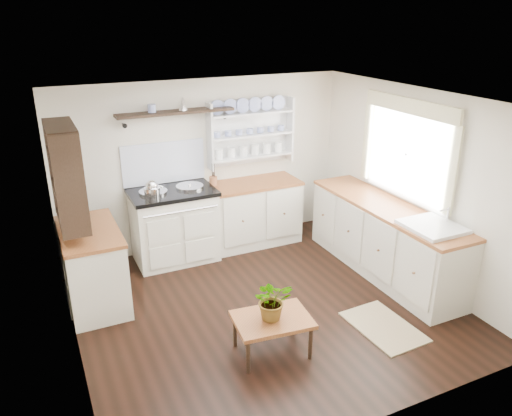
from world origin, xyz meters
name	(u,v)px	position (x,y,z in m)	size (l,w,h in m)	color
floor	(265,306)	(0.00, 0.00, 0.00)	(4.00, 3.80, 0.01)	black
wall_back	(205,165)	(0.00, 1.90, 1.15)	(4.00, 0.02, 2.30)	beige
wall_right	(415,185)	(2.00, 0.00, 1.15)	(0.02, 3.80, 2.30)	beige
wall_left	(64,247)	(-2.00, 0.00, 1.15)	(0.02, 3.80, 2.30)	beige
ceiling	(267,101)	(0.00, 0.00, 2.30)	(4.00, 3.80, 0.01)	white
window	(407,149)	(1.95, 0.15, 1.56)	(0.08, 1.55, 1.22)	white
aga_cooker	(174,224)	(-0.57, 1.57, 0.49)	(1.08, 0.75, 1.00)	beige
back_cabinets	(254,212)	(0.60, 1.60, 0.46)	(1.27, 0.63, 0.90)	beige
right_cabinets	(384,238)	(1.70, 0.10, 0.46)	(0.62, 2.43, 0.90)	beige
belfast_sink	(431,237)	(1.70, -0.65, 0.80)	(0.55, 0.60, 0.45)	white
left_cabinets	(93,266)	(-1.70, 0.90, 0.46)	(0.62, 1.13, 0.90)	beige
plate_rack	(249,131)	(0.65, 1.86, 1.56)	(1.20, 0.22, 0.90)	white
high_shelf	(176,113)	(-0.40, 1.78, 1.91)	(1.50, 0.29, 0.16)	black
left_shelving	(66,174)	(-1.84, 0.90, 1.55)	(0.28, 0.80, 1.05)	black
kettle	(152,190)	(-0.85, 1.45, 1.05)	(0.20, 0.20, 0.24)	silver
utensil_crock	(213,181)	(0.04, 1.68, 0.97)	(0.11, 0.11, 0.12)	#925835
center_table	(272,322)	(-0.30, -0.76, 0.35)	(0.77, 0.59, 0.39)	brown
potted_plant	(273,300)	(-0.30, -0.76, 0.59)	(0.36, 0.31, 0.40)	#3F7233
floor_rug	(384,327)	(0.94, -0.90, 0.01)	(0.55, 0.85, 0.02)	olive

